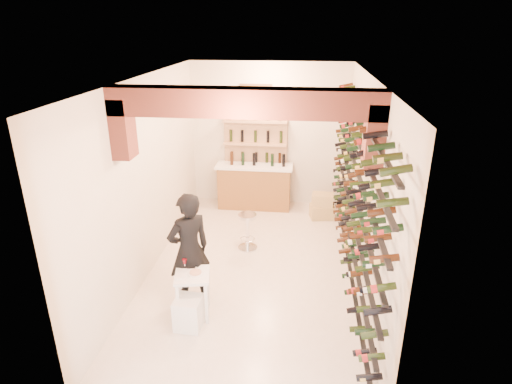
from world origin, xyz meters
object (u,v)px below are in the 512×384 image
Objects in this scene: back_counter at (254,185)px; tasting_table at (192,282)px; wine_rack at (351,188)px; chrome_barstool at (247,229)px; person at (189,251)px; white_stool at (189,313)px; crate_lower at (322,212)px.

tasting_table is (-0.41, -4.00, 0.03)m from back_counter.
chrome_barstool is (-1.73, 0.68, -1.14)m from wine_rack.
tasting_table is 1.20× the size of chrome_barstool.
wine_rack is 3.21× the size of person.
white_stool is 0.87m from person.
wine_rack is at bearing 20.49° from tasting_table.
wine_rack is 2.63m from crate_lower.
back_counter is 2.43× the size of chrome_barstool.
person reaches higher than tasting_table.
person is (-2.35, -1.05, -0.66)m from wine_rack.
tasting_table reaches higher than white_stool.
back_counter reaches higher than tasting_table.
back_counter is 1.63m from crate_lower.
back_counter is 1.97m from chrome_barstool.
wine_rack is at bearing 35.42° from white_stool.
white_stool is at bearing -144.58° from wine_rack.
white_stool is 0.25× the size of person.
wine_rack is 6.79× the size of tasting_table.
chrome_barstool reaches higher than crate_lower.
tasting_table is 1.86× the size of white_stool.
crate_lower is (1.42, 1.52, -0.26)m from chrome_barstool.
crate_lower is at bearing -162.66° from person.
back_counter is at bearing 124.66° from wine_rack.
person is (-0.10, 0.55, 0.66)m from white_stool.
chrome_barstool is 2.09m from crate_lower.
tasting_table is at bearing -104.06° from chrome_barstool.
back_counter is at bearing -138.57° from person.
crate_lower is at bearing 98.05° from wine_rack.
tasting_table is 0.45m from person.
tasting_table is 4.07m from crate_lower.
tasting_table reaches higher than crate_lower.
chrome_barstool is (0.51, 2.04, -0.16)m from tasting_table.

